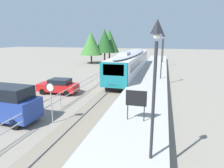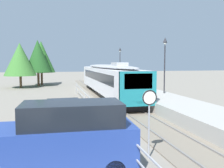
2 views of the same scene
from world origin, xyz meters
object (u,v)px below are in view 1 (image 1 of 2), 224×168
object	(u,v)px
commuter_train	(131,61)
platform_lamp_far_end	(164,43)
speed_limit_sign	(50,93)
parked_van_blue	(4,103)
platform_notice_board	(136,99)
platform_lamp_near_end	(155,66)
platform_lamp_mid_platform	(162,46)
parked_hatchback_red	(59,86)

from	to	relation	value
commuter_train	platform_lamp_far_end	bearing A→B (deg)	67.73
speed_limit_sign	parked_van_blue	bearing A→B (deg)	-171.41
platform_notice_board	parked_van_blue	xyz separation A→B (m)	(-8.86, -0.40, -0.89)
platform_lamp_near_end	platform_lamp_mid_platform	size ratio (longest dim) A/B	1.00
platform_lamp_near_end	platform_lamp_mid_platform	distance (m)	16.21
platform_notice_board	speed_limit_sign	size ratio (longest dim) A/B	0.64
platform_lamp_mid_platform	platform_notice_board	world-z (taller)	platform_lamp_mid_platform
commuter_train	platform_lamp_mid_platform	bearing A→B (deg)	-50.07
platform_lamp_mid_platform	speed_limit_sign	xyz separation A→B (m)	(-6.70, -12.62, -2.50)
platform_lamp_near_end	commuter_train	bearing A→B (deg)	101.69
commuter_train	parked_van_blue	size ratio (longest dim) A/B	4.22
commuter_train	parked_hatchback_red	bearing A→B (deg)	-116.00
platform_lamp_far_end	parked_van_blue	xyz separation A→B (m)	(-9.98, -29.33, -3.33)
platform_lamp_far_end	parked_van_blue	distance (m)	31.16
platform_lamp_near_end	parked_van_blue	distance (m)	10.97
platform_lamp_far_end	parked_hatchback_red	bearing A→B (deg)	-114.20
parked_van_blue	platform_lamp_near_end	bearing A→B (deg)	-17.24
platform_lamp_mid_platform	parked_van_blue	distance (m)	16.81
parked_van_blue	parked_hatchback_red	size ratio (longest dim) A/B	1.22
platform_lamp_mid_platform	platform_lamp_near_end	bearing A→B (deg)	-90.00
parked_hatchback_red	commuter_train	bearing A→B (deg)	64.00
commuter_train	parked_hatchback_red	size ratio (longest dim) A/B	5.17
commuter_train	speed_limit_sign	bearing A→B (deg)	-97.13
platform_notice_board	parked_hatchback_red	world-z (taller)	platform_notice_board
platform_lamp_far_end	speed_limit_sign	xyz separation A→B (m)	(-6.70, -28.83, -2.50)
platform_lamp_mid_platform	parked_van_blue	bearing A→B (deg)	-127.27
platform_notice_board	speed_limit_sign	distance (m)	5.59
commuter_train	speed_limit_sign	world-z (taller)	commuter_train
speed_limit_sign	parked_van_blue	distance (m)	3.42
platform_lamp_near_end	parked_van_blue	size ratio (longest dim) A/B	1.08
platform_lamp_far_end	parked_van_blue	size ratio (longest dim) A/B	1.08
commuter_train	speed_limit_sign	size ratio (longest dim) A/B	7.49
platform_lamp_mid_platform	speed_limit_sign	bearing A→B (deg)	-117.97
platform_lamp_near_end	platform_lamp_far_end	size ratio (longest dim) A/B	1.00
platform_lamp_mid_platform	platform_notice_board	size ratio (longest dim) A/B	2.97
platform_lamp_far_end	commuter_train	bearing A→B (deg)	-112.27
parked_hatchback_red	speed_limit_sign	bearing A→B (deg)	-63.36
commuter_train	parked_hatchback_red	world-z (taller)	commuter_train
platform_lamp_near_end	platform_lamp_far_end	xyz separation A→B (m)	(0.00, 32.42, 0.00)
commuter_train	platform_lamp_near_end	xyz separation A→B (m)	(4.46, -21.54, 2.47)
platform_lamp_near_end	parked_van_blue	xyz separation A→B (m)	(-9.98, 3.10, -3.33)
parked_hatchback_red	platform_lamp_far_end	bearing A→B (deg)	65.80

